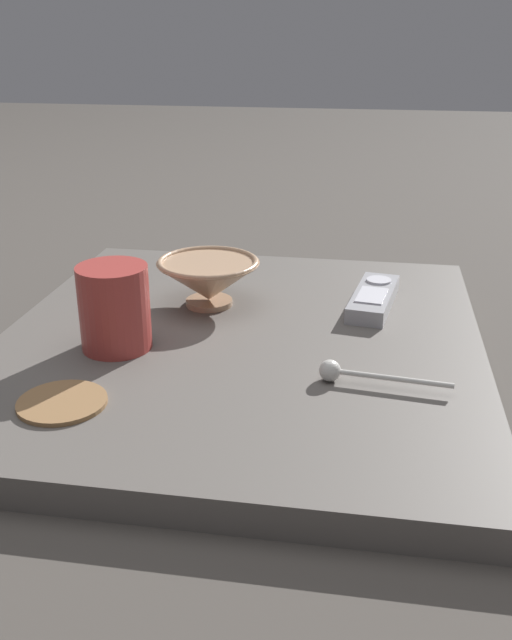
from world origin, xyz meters
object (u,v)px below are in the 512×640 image
Objects in this scene: tv_remote_near at (374,298)px; teaspoon at (345,372)px; cereal_bowl at (209,279)px; drink_coaster at (62,402)px; coffee_mug at (115,308)px.

teaspoon is at bearing 83.27° from tv_remote_near.
cereal_bowl is 1.53× the size of drink_coaster.
cereal_bowl is 0.18m from coffee_mug.
cereal_bowl is at bearing -106.09° from drink_coaster.
cereal_bowl is at bearing -116.76° from coffee_mug.
cereal_bowl is at bearing -45.70° from teaspoon.
cereal_bowl reaches higher than tv_remote_near.
coffee_mug is 1.11× the size of drink_coaster.
cereal_bowl is 0.32m from drink_coaster.
drink_coaster is at bearing 86.75° from coffee_mug.
coffee_mug is at bearing -93.25° from drink_coaster.
drink_coaster is (0.29, 0.10, -0.01)m from teaspoon.
tv_remote_near is (-0.31, -0.19, -0.04)m from coffee_mug.
teaspoon is at bearing -161.17° from drink_coaster.
teaspoon is at bearing 134.30° from cereal_bowl.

